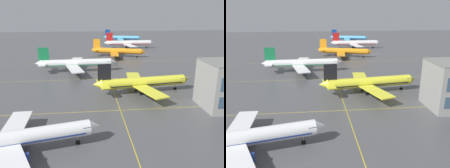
% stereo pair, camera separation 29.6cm
% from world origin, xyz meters
% --- Properties ---
extents(airliner_front_gate, '(37.51, 31.86, 11.74)m').
position_xyz_m(airliner_front_gate, '(-26.20, 12.42, 4.01)').
color(airliner_front_gate, white).
rests_on(airliner_front_gate, ground).
extents(airliner_second_row, '(38.98, 33.38, 12.12)m').
position_xyz_m(airliner_second_row, '(10.79, 49.72, 4.14)').
color(airliner_second_row, yellow).
rests_on(airliner_second_row, ground).
extents(airliner_third_row, '(40.87, 35.31, 12.73)m').
position_xyz_m(airliner_third_row, '(-15.50, 84.58, 4.35)').
color(airliner_third_row, white).
rests_on(airliner_third_row, ground).
extents(airliner_far_left_stand, '(35.94, 30.69, 11.40)m').
position_xyz_m(airliner_far_left_stand, '(10.56, 120.92, 3.89)').
color(airliner_far_left_stand, orange).
rests_on(airliner_far_left_stand, ground).
extents(airliner_far_right_stand, '(40.21, 34.84, 12.55)m').
position_xyz_m(airliner_far_right_stand, '(24.03, 153.61, 4.29)').
color(airliner_far_right_stand, white).
rests_on(airliner_far_right_stand, ground).
extents(airliner_distant_taxiway, '(35.93, 30.61, 11.32)m').
position_xyz_m(airliner_distant_taxiway, '(24.54, 192.72, 3.87)').
color(airliner_distant_taxiway, '#5BB7E5').
rests_on(airliner_distant_taxiway, ground).
extents(taxiway_markings, '(147.37, 158.40, 0.01)m').
position_xyz_m(taxiway_markings, '(0.00, 52.00, 0.00)').
color(taxiway_markings, yellow).
rests_on(taxiway_markings, ground).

